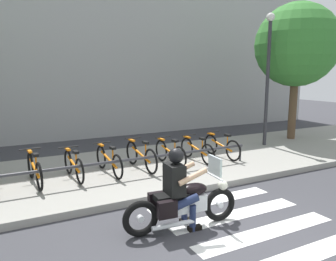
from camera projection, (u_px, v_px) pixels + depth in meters
ground_plane at (244, 239)px, 5.36m from camera, size 48.00×48.00×0.00m
sidewalk at (139, 168)px, 9.08m from camera, size 24.00×4.40×0.15m
crosswalk_stripe_1 at (306, 255)px, 4.89m from camera, size 2.80×0.40×0.01m
crosswalk_stripe_2 at (267, 232)px, 5.59m from camera, size 2.80×0.40×0.01m
crosswalk_stripe_3 at (236, 215)px, 6.29m from camera, size 2.80×0.40×0.01m
crosswalk_stripe_4 at (211, 200)px, 6.98m from camera, size 2.80×0.40×0.01m
motorcycle at (183, 203)px, 5.67m from camera, size 2.11×0.68×1.20m
rider at (179, 183)px, 5.59m from camera, size 0.66×0.57×1.43m
bicycle_1 at (35, 169)px, 7.48m from camera, size 0.48×1.66×0.77m
bicycle_2 at (74, 165)px, 7.88m from camera, size 0.48×1.55×0.73m
bicycle_3 at (109, 161)px, 8.28m from camera, size 0.48×1.69×0.74m
bicycle_4 at (141, 156)px, 8.67m from camera, size 0.48×1.74×0.79m
bicycle_5 at (170, 153)px, 9.07m from camera, size 0.48×1.56×0.74m
bicycle_6 at (197, 150)px, 9.47m from camera, size 0.48×1.59×0.72m
bicycle_7 at (221, 146)px, 9.87m from camera, size 0.48×1.62×0.74m
bike_rack at (133, 160)px, 7.98m from camera, size 6.65×0.07×0.49m
street_lamp at (268, 69)px, 11.23m from camera, size 0.28×0.28×4.59m
tree_near_rack at (297, 45)px, 12.23m from camera, size 3.05×3.05×5.17m
building_backdrop at (82, 21)px, 13.25m from camera, size 24.00×1.20×9.37m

